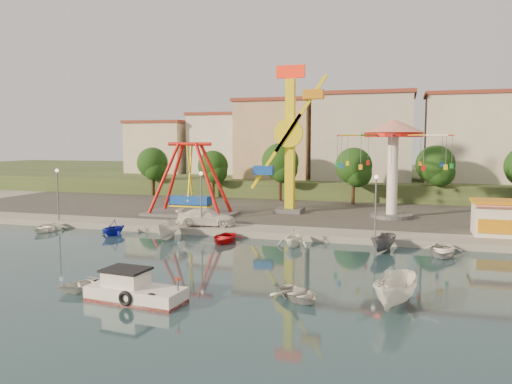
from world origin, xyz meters
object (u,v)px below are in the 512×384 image
at_px(cabin_motorboat, 134,292).
at_px(wave_swinger, 393,146).
at_px(pirate_ship_ride, 190,181).
at_px(rowboat_a, 298,294).
at_px(kamikaze_tower, 292,143).
at_px(van, 207,217).
at_px(skiff, 396,292).

bearing_deg(cabin_motorboat, wave_swinger, 72.96).
relative_size(pirate_ship_ride, rowboat_a, 3.05).
bearing_deg(cabin_motorboat, pirate_ship_ride, 113.17).
bearing_deg(wave_swinger, pirate_ship_ride, -168.69).
bearing_deg(kamikaze_tower, pirate_ship_ride, -155.14).
bearing_deg(van, pirate_ship_ride, 24.65).
height_order(kamikaze_tower, cabin_motorboat, kamikaze_tower).
bearing_deg(skiff, rowboat_a, -162.81).
bearing_deg(pirate_ship_ride, cabin_motorboat, -72.19).
bearing_deg(skiff, van, 151.18).
distance_m(pirate_ship_ride, rowboat_a, 29.65).
bearing_deg(cabin_motorboat, kamikaze_tower, 92.10).
relative_size(wave_swinger, cabin_motorboat, 2.07).
distance_m(kamikaze_tower, rowboat_a, 30.57).
xyz_separation_m(cabin_motorboat, rowboat_a, (8.55, 2.79, -0.17)).
bearing_deg(pirate_ship_ride, rowboat_a, -54.37).
bearing_deg(rowboat_a, pirate_ship_ride, 78.62).
bearing_deg(wave_swinger, rowboat_a, -98.50).
height_order(pirate_ship_ride, wave_swinger, wave_swinger).
height_order(pirate_ship_ride, rowboat_a, pirate_ship_ride).
bearing_deg(kamikaze_tower, skiff, -67.29).
bearing_deg(skiff, kamikaze_tower, 128.61).
distance_m(pirate_ship_ride, kamikaze_tower, 12.14).
relative_size(wave_swinger, van, 2.07).
height_order(pirate_ship_ride, skiff, pirate_ship_ride).
bearing_deg(van, wave_swinger, -70.23).
height_order(skiff, van, van).
relative_size(rowboat_a, skiff, 0.72).
xyz_separation_m(pirate_ship_ride, skiff, (22.31, -23.76, -3.52)).
relative_size(kamikaze_tower, cabin_motorboat, 2.94).
xyz_separation_m(kamikaze_tower, wave_swinger, (10.96, -0.54, -0.33)).
bearing_deg(skiff, pirate_ship_ride, 149.09).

